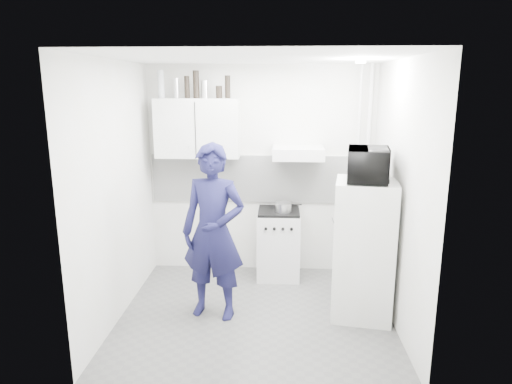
{
  "coord_description": "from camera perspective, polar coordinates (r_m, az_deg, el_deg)",
  "views": [
    {
      "loc": [
        0.23,
        -4.38,
        2.35
      ],
      "look_at": [
        -0.01,
        0.3,
        1.25
      ],
      "focal_mm": 32.0,
      "sensor_mm": 36.0,
      "label": 1
    }
  ],
  "objects": [
    {
      "name": "floor",
      "position": [
        4.98,
        -0.05,
        -14.96
      ],
      "size": [
        2.8,
        2.8,
        0.0
      ],
      "primitive_type": "plane",
      "color": "#565553",
      "rests_on": "ground"
    },
    {
      "name": "ceiling",
      "position": [
        4.4,
        -0.06,
        16.46
      ],
      "size": [
        2.8,
        2.8,
        0.0
      ],
      "primitive_type": "plane",
      "color": "white",
      "rests_on": "wall_back"
    },
    {
      "name": "wall_back",
      "position": [
        5.74,
        0.61,
        2.65
      ],
      "size": [
        2.8,
        0.0,
        2.8
      ],
      "primitive_type": "plane",
      "rotation": [
        1.57,
        0.0,
        0.0
      ],
      "color": "beige",
      "rests_on": "floor"
    },
    {
      "name": "wall_left",
      "position": [
        4.79,
        -17.01,
        -0.04
      ],
      "size": [
        0.0,
        2.6,
        2.6
      ],
      "primitive_type": "plane",
      "rotation": [
        1.57,
        0.0,
        1.57
      ],
      "color": "beige",
      "rests_on": "floor"
    },
    {
      "name": "wall_right",
      "position": [
        4.66,
        17.42,
        -0.45
      ],
      "size": [
        0.0,
        2.6,
        2.6
      ],
      "primitive_type": "plane",
      "rotation": [
        1.57,
        0.0,
        -1.57
      ],
      "color": "beige",
      "rests_on": "floor"
    },
    {
      "name": "person",
      "position": [
        4.64,
        -5.34,
        -5.03
      ],
      "size": [
        0.73,
        0.56,
        1.81
      ],
      "primitive_type": "imported",
      "rotation": [
        0.0,
        0.0,
        -0.2
      ],
      "color": "#141439",
      "rests_on": "floor"
    },
    {
      "name": "stove",
      "position": [
        5.72,
        2.82,
        -6.58
      ],
      "size": [
        0.52,
        0.52,
        0.83
      ],
      "primitive_type": "cube",
      "color": "silver",
      "rests_on": "floor"
    },
    {
      "name": "fridge",
      "position": [
        4.81,
        13.28,
        -7.0
      ],
      "size": [
        0.68,
        0.68,
        1.43
      ],
      "primitive_type": "cube",
      "rotation": [
        0.0,
        0.0,
        -0.15
      ],
      "color": "white",
      "rests_on": "floor"
    },
    {
      "name": "stove_top",
      "position": [
        5.59,
        2.87,
        -2.42
      ],
      "size": [
        0.5,
        0.5,
        0.03
      ],
      "primitive_type": "cube",
      "color": "black",
      "rests_on": "stove"
    },
    {
      "name": "saucepan",
      "position": [
        5.52,
        3.44,
        -1.88
      ],
      "size": [
        0.19,
        0.19,
        0.11
      ],
      "primitive_type": "cylinder",
      "color": "silver",
      "rests_on": "stove_top"
    },
    {
      "name": "microwave",
      "position": [
        4.59,
        13.85,
        3.35
      ],
      "size": [
        0.63,
        0.48,
        0.32
      ],
      "primitive_type": "imported",
      "rotation": [
        0.0,
        0.0,
        1.41
      ],
      "color": "black",
      "rests_on": "fridge"
    },
    {
      "name": "bottle_a",
      "position": [
        5.64,
        -11.8,
        13.06
      ],
      "size": [
        0.08,
        0.08,
        0.33
      ],
      "primitive_type": "cylinder",
      "color": "#B2B7BC",
      "rests_on": "upper_cabinet"
    },
    {
      "name": "bottle_b",
      "position": [
        5.59,
        -9.92,
        12.66
      ],
      "size": [
        0.06,
        0.06,
        0.23
      ],
      "primitive_type": "cylinder",
      "color": "silver",
      "rests_on": "upper_cabinet"
    },
    {
      "name": "bottle_c",
      "position": [
        5.57,
        -8.62,
        12.84
      ],
      "size": [
        0.06,
        0.06,
        0.26
      ],
      "primitive_type": "cylinder",
      "color": "black",
      "rests_on": "upper_cabinet"
    },
    {
      "name": "bottle_d",
      "position": [
        5.55,
        -7.5,
        13.19
      ],
      "size": [
        0.07,
        0.07,
        0.32
      ],
      "primitive_type": "cylinder",
      "color": "black",
      "rests_on": "upper_cabinet"
    },
    {
      "name": "canister_a",
      "position": [
        5.53,
        -6.44,
        12.63
      ],
      "size": [
        0.08,
        0.08,
        0.21
      ],
      "primitive_type": "cylinder",
      "color": "silver",
      "rests_on": "upper_cabinet"
    },
    {
      "name": "canister_b",
      "position": [
        5.51,
        -4.65,
        12.35
      ],
      "size": [
        0.08,
        0.08,
        0.15
      ],
      "primitive_type": "cylinder",
      "color": "black",
      "rests_on": "upper_cabinet"
    },
    {
      "name": "bottle_e",
      "position": [
        5.49,
        -3.57,
        12.98
      ],
      "size": [
        0.07,
        0.07,
        0.26
      ],
      "primitive_type": "cylinder",
      "color": "black",
      "rests_on": "upper_cabinet"
    },
    {
      "name": "upper_cabinet",
      "position": [
        5.57,
        -7.26,
        7.94
      ],
      "size": [
        1.0,
        0.35,
        0.7
      ],
      "primitive_type": "cube",
      "color": "white",
      "rests_on": "wall_back"
    },
    {
      "name": "range_hood",
      "position": [
        5.44,
        5.26,
        4.91
      ],
      "size": [
        0.6,
        0.5,
        0.14
      ],
      "primitive_type": "cube",
      "color": "silver",
      "rests_on": "wall_back"
    },
    {
      "name": "backsplash",
      "position": [
        5.74,
        0.6,
        1.64
      ],
      "size": [
        2.74,
        0.03,
        0.6
      ],
      "primitive_type": "cube",
      "color": "white",
      "rests_on": "wall_back"
    },
    {
      "name": "pipe_a",
      "position": [
        5.75,
        13.64,
        2.31
      ],
      "size": [
        0.05,
        0.05,
        2.6
      ],
      "primitive_type": "cylinder",
      "color": "silver",
      "rests_on": "floor"
    },
    {
      "name": "pipe_b",
      "position": [
        5.73,
        12.46,
        2.33
      ],
      "size": [
        0.04,
        0.04,
        2.6
      ],
      "primitive_type": "cylinder",
      "color": "silver",
      "rests_on": "floor"
    },
    {
      "name": "ceiling_spot_fixture",
      "position": [
        4.65,
        12.96,
        15.59
      ],
      "size": [
        0.1,
        0.1,
        0.02
      ],
      "primitive_type": "cylinder",
      "color": "white",
      "rests_on": "ceiling"
    }
  ]
}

